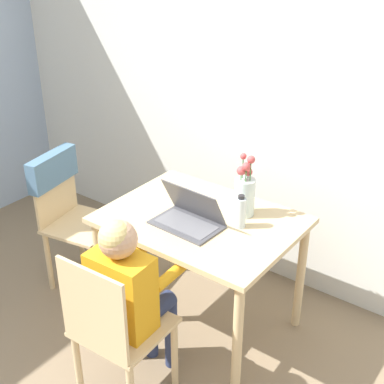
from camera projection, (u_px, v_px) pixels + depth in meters
The scene contains 8 objects.
wall_back at pixel (277, 94), 3.18m from camera, with size 6.40×0.05×2.50m.
dining_table at pixel (201, 233), 2.94m from camera, with size 1.03×0.78×0.73m.
chair_occupied at pixel (115, 331), 2.51m from camera, with size 0.42×0.42×0.88m.
chair_spare at pixel (65, 198), 3.38m from camera, with size 0.50×0.47×0.89m.
person_seated at pixel (129, 286), 2.51m from camera, with size 0.32×0.43×1.03m.
laptop at pixel (189, 216), 2.82m from camera, with size 0.37×0.25×0.22m.
flower_vase at pixel (245, 193), 2.88m from camera, with size 0.11×0.11×0.35m.
water_bottle at pixel (241, 212), 2.78m from camera, with size 0.06×0.06×0.19m.
Camera 1 is at (1.45, -0.56, 2.19)m, focal length 50.00 mm.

